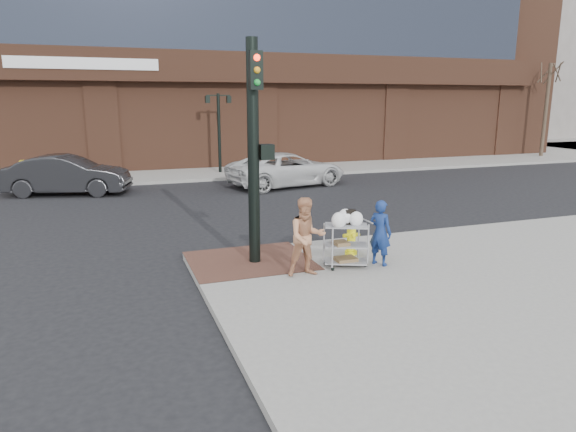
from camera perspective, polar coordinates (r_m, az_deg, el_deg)
name	(u,v)px	position (r m, az deg, el deg)	size (l,w,h in m)	color
ground	(286,276)	(11.54, -0.17, -6.68)	(220.00, 220.00, 0.00)	black
sidewalk_far	(299,144)	(45.38, 1.22, 8.05)	(65.00, 36.00, 0.15)	gray
brick_curb_ramp	(250,260)	(12.13, -4.28, -4.95)	(2.80, 2.40, 0.01)	#4B2C23
filler_block	(509,52)	(65.26, 23.36, 16.35)	(14.00, 20.00, 18.00)	slate
bare_tree_a	(551,61)	(38.53, 27.20, 15.06)	(1.80, 1.80, 7.20)	#382B21
lamp_post	(219,124)	(26.88, -7.69, 10.08)	(1.32, 0.22, 4.00)	black
traffic_signal_pole	(255,147)	(11.51, -3.73, 7.71)	(0.61, 0.51, 5.00)	black
woman_blue	(380,233)	(11.81, 10.21, -1.83)	(0.55, 0.36, 1.51)	navy
pedestrian_tan	(307,237)	(10.89, 2.10, -2.35)	(0.83, 0.64, 1.70)	tan
sedan_dark	(67,175)	(23.05, -23.36, 4.20)	(1.72, 4.94, 1.63)	black
minivan_white	(287,169)	(23.31, -0.09, 5.21)	(2.52, 5.47, 1.52)	silver
utility_cart	(346,241)	(11.62, 6.45, -2.78)	(1.07, 0.85, 1.30)	gray
fire_hydrant	(351,236)	(12.57, 7.05, -2.21)	(0.43, 0.30, 0.90)	#FEF815
newsbox_yellow	(27,173)	(25.41, -27.03, 4.30)	(0.46, 0.42, 1.10)	gold
newsbox_blue	(43,171)	(25.76, -25.57, 4.57)	(0.47, 0.42, 1.12)	#1B50B5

